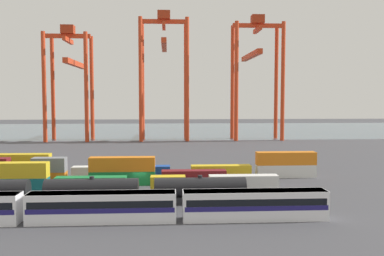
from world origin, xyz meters
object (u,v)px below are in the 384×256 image
(freight_tank_row, at_px, (92,191))
(shipping_container_20, at_px, (286,171))
(passenger_train, at_px, (102,206))
(shipping_container_15, at_px, (19,174))
(gantry_crane_west, at_px, (70,72))
(shipping_container_1, at_px, (12,185))
(shipping_container_5, at_px, (243,182))
(shipping_container_12, at_px, (194,177))
(gantry_crane_central, at_px, (164,62))
(gantry_crane_east, at_px, (256,66))
(shipping_container_4, at_px, (168,183))
(shipping_container_17, at_px, (88,173))

(freight_tank_row, height_order, shipping_container_20, freight_tank_row)
(passenger_train, xyz_separation_m, shipping_container_15, (-20.64, 29.51, -0.84))
(shipping_container_15, height_order, gantry_crane_west, gantry_crane_west)
(shipping_container_20, bearing_deg, freight_tank_row, -150.24)
(shipping_container_1, relative_size, shipping_container_5, 1.00)
(shipping_container_12, xyz_separation_m, shipping_container_20, (19.14, 5.64, 0.00))
(shipping_container_5, bearing_deg, freight_tank_row, -159.98)
(passenger_train, height_order, gantry_crane_west, gantry_crane_west)
(freight_tank_row, relative_size, gantry_crane_central, 0.95)
(gantry_crane_east, bearing_deg, shipping_container_5, -103.01)
(shipping_container_20, distance_m, gantry_crane_east, 87.27)
(freight_tank_row, relative_size, shipping_container_1, 3.87)
(passenger_train, xyz_separation_m, shipping_container_1, (-17.97, 18.24, -0.84))
(shipping_container_1, bearing_deg, shipping_container_15, 103.29)
(gantry_crane_west, bearing_deg, gantry_crane_central, -0.85)
(shipping_container_4, xyz_separation_m, shipping_container_15, (-29.19, 11.27, 0.00))
(shipping_container_4, bearing_deg, shipping_container_1, 180.00)
(shipping_container_1, height_order, shipping_container_4, same)
(shipping_container_12, distance_m, gantry_crane_west, 100.72)
(shipping_container_1, height_order, gantry_crane_central, gantry_crane_central)
(shipping_container_4, bearing_deg, shipping_container_5, 0.00)
(passenger_train, distance_m, shipping_container_12, 27.40)
(freight_tank_row, height_order, shipping_container_17, freight_tank_row)
(passenger_train, relative_size, shipping_container_17, 9.80)
(freight_tank_row, height_order, gantry_crane_east, gantry_crane_east)
(shipping_container_12, relative_size, shipping_container_15, 1.00)
(shipping_container_17, relative_size, gantry_crane_central, 0.12)
(shipping_container_1, bearing_deg, freight_tank_row, -30.97)
(shipping_container_15, bearing_deg, passenger_train, -55.04)
(shipping_container_17, bearing_deg, shipping_container_4, -35.35)
(shipping_container_1, xyz_separation_m, gantry_crane_central, (25.25, 93.04, 28.84))
(shipping_container_4, relative_size, shipping_container_5, 0.50)
(shipping_container_15, relative_size, gantry_crane_central, 0.25)
(freight_tank_row, height_order, gantry_crane_central, gantry_crane_central)
(shipping_container_1, bearing_deg, shipping_container_17, 46.66)
(shipping_container_15, bearing_deg, shipping_container_12, -9.40)
(shipping_container_4, distance_m, gantry_crane_central, 97.42)
(shipping_container_20, distance_m, gantry_crane_central, 90.32)
(shipping_container_15, height_order, shipping_container_20, same)
(shipping_container_1, xyz_separation_m, shipping_container_12, (31.39, 5.64, 0.00))
(shipping_container_17, bearing_deg, shipping_container_20, 0.00)
(freight_tank_row, distance_m, shipping_container_12, 21.98)
(freight_tank_row, bearing_deg, shipping_container_17, 102.22)
(gantry_crane_east, bearing_deg, gantry_crane_west, 179.81)
(shipping_container_5, xyz_separation_m, shipping_container_12, (-8.40, 5.64, 0.00))
(gantry_crane_central, bearing_deg, shipping_container_5, -81.12)
(passenger_train, relative_size, gantry_crane_west, 1.36)
(shipping_container_12, relative_size, gantry_crane_west, 0.28)
(shipping_container_1, distance_m, shipping_container_5, 39.79)
(shipping_container_17, distance_m, gantry_crane_central, 87.93)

